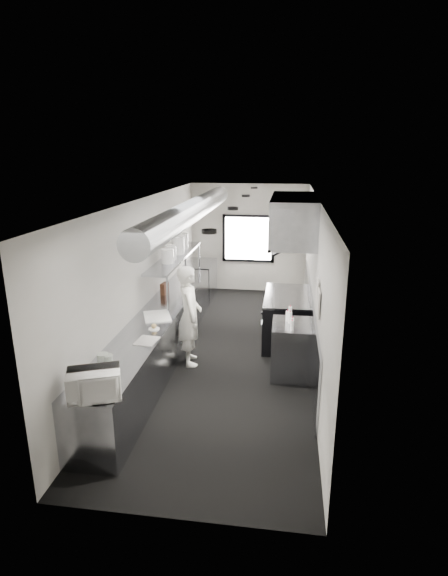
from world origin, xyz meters
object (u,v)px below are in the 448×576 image
(deli_tub_a, at_px, (103,358))
(cutting_board, at_px, (157,316))
(small_plate, at_px, (154,329))
(squeeze_bottle_d, at_px, (287,316))
(prep_counter, at_px, (159,337))
(squeeze_bottle_a, at_px, (292,325))
(deli_tub_b, at_px, (108,358))
(plate_stack_d, at_px, (183,241))
(pass_shelf, at_px, (176,257))
(microwave, at_px, (94,384))
(plate_stack_a, at_px, (168,256))
(squeeze_bottle_b, at_px, (292,323))
(line_cook, at_px, (189,316))
(far_work_table, at_px, (200,280))
(knife_block, at_px, (165,289))
(bottle_station, at_px, (292,349))
(squeeze_bottle_c, at_px, (290,318))
(squeeze_bottle_e, at_px, (290,312))
(range, at_px, (286,318))
(plate_stack_b, at_px, (171,253))
(exhaust_hood, at_px, (293,219))
(plate_stack_c, at_px, (178,245))

(deli_tub_a, distance_m, cutting_board, 1.76)
(small_plate, distance_m, squeeze_bottle_d, 2.17)
(prep_counter, distance_m, squeeze_bottle_a, 2.39)
(deli_tub_a, distance_m, small_plate, 1.24)
(deli_tub_b, relative_size, plate_stack_d, 0.42)
(pass_shelf, bearing_deg, microwave, -88.49)
(plate_stack_a, height_order, squeeze_bottle_b, plate_stack_a)
(deli_tub_a, xyz_separation_m, cutting_board, (0.23, 1.74, -0.05))
(line_cook, relative_size, plate_stack_a, 6.54)
(pass_shelf, xyz_separation_m, far_work_table, (0.04, 2.20, -1.09))
(squeeze_bottle_d, bearing_deg, small_plate, -162.29)
(microwave, relative_size, knife_block, 2.41)
(bottle_station, height_order, squeeze_bottle_c, squeeze_bottle_c)
(far_work_table, relative_size, microwave, 2.22)
(squeeze_bottle_e, bearing_deg, knife_block, 159.32)
(prep_counter, xyz_separation_m, plate_stack_a, (-0.04, 0.88, 1.25))
(deli_tub_a, bearing_deg, range, 52.72)
(pass_shelf, distance_m, squeeze_bottle_b, 3.04)
(far_work_table, xyz_separation_m, deli_tub_b, (-0.13, -5.63, 0.50))
(pass_shelf, relative_size, plate_stack_d, 9.15)
(cutting_board, relative_size, squeeze_bottle_d, 3.32)
(prep_counter, distance_m, squeeze_bottle_c, 2.32)
(far_work_table, xyz_separation_m, plate_stack_b, (-0.05, -2.55, 1.26))
(squeeze_bottle_a, bearing_deg, plate_stack_b, 145.06)
(bottle_station, bearing_deg, squeeze_bottle_d, 127.28)
(deli_tub_a, xyz_separation_m, squeeze_bottle_e, (2.45, 2.07, 0.03))
(deli_tub_b, xyz_separation_m, cutting_board, (0.17, 1.74, -0.04))
(plate_stack_a, distance_m, plate_stack_d, 1.30)
(deli_tub_a, bearing_deg, plate_stack_a, 86.81)
(knife_block, bearing_deg, deli_tub_b, -79.40)
(plate_stack_d, distance_m, squeeze_bottle_d, 3.28)
(squeeze_bottle_c, bearing_deg, range, 92.58)
(exhaust_hood, bearing_deg, squeeze_bottle_a, -88.76)
(deli_tub_a, relative_size, squeeze_bottle_a, 0.95)
(range, xyz_separation_m, squeeze_bottle_a, (0.10, -1.68, 0.51))
(far_work_table, distance_m, deli_tub_a, 5.65)
(range, relative_size, cutting_board, 2.81)
(small_plate, bearing_deg, knife_block, 100.10)
(small_plate, height_order, plate_stack_b, plate_stack_b)
(far_work_table, height_order, squeeze_bottle_e, squeeze_bottle_e)
(cutting_board, distance_m, squeeze_bottle_c, 2.21)
(squeeze_bottle_b, bearing_deg, small_plate, -170.48)
(far_work_table, bearing_deg, line_cook, -81.53)
(cutting_board, bearing_deg, far_work_table, 90.56)
(pass_shelf, bearing_deg, squeeze_bottle_c, -36.10)
(exhaust_hood, bearing_deg, range, 180.00)
(plate_stack_d, bearing_deg, deli_tub_b, -91.22)
(line_cook, relative_size, plate_stack_c, 4.90)
(bottle_station, distance_m, deli_tub_a, 3.08)
(pass_shelf, relative_size, squeeze_bottle_b, 17.52)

